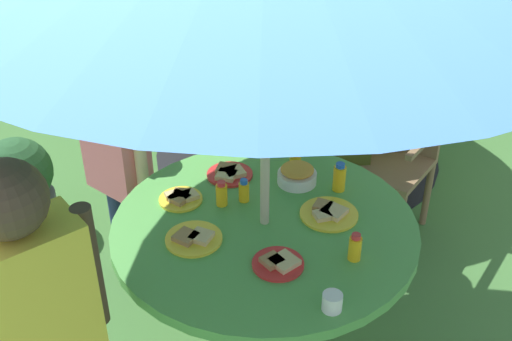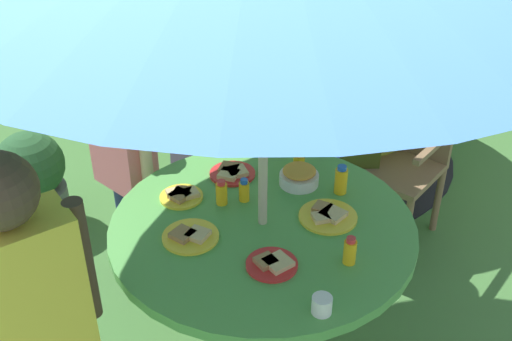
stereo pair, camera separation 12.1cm
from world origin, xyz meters
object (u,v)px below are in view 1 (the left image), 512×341
Objects in this scene: dome_tent at (300,53)px; plate_center_back at (181,198)px; garden_table at (264,250)px; juice_bottle_mid_left at (222,194)px; wooden_chair at (394,137)px; plate_back_edge at (194,238)px; juice_bottle_front_edge at (339,178)px; plate_near_left at (329,213)px; cup_near at (332,302)px; child_in_yellow_shirt at (33,301)px; plate_near_right at (229,173)px; plate_center_front at (279,263)px; child_in_blue_shirt at (319,113)px; juice_bottle_far_left at (355,248)px; snack_bowl at (297,175)px; child_in_pink_shirt at (115,148)px; potted_plant at (20,185)px; juice_bottle_mid_right at (244,191)px; juice_bottle_far_right at (295,153)px.

plate_center_back is (-0.55, -1.72, 0.03)m from dome_tent.
garden_table is 10.95× the size of juice_bottle_mid_left.
wooden_chair is 1.54m from plate_back_edge.
plate_center_back is at bearing -171.47° from juice_bottle_front_edge.
garden_table is 0.55× the size of dome_tent.
plate_near_left is at bearing -80.22° from wooden_chair.
dome_tent is 2.04m from plate_back_edge.
cup_near reaches higher than plate_center_back.
child_in_yellow_shirt is 6.78× the size of plate_near_right.
garden_table is 17.78× the size of cup_near.
juice_bottle_mid_left reaches higher than plate_back_edge.
child_in_blue_shirt is at bearing 79.77° from plate_center_front.
garden_table is 0.41m from plate_near_right.
child_in_yellow_shirt is at bearing -159.88° from juice_bottle_far_left.
child_in_yellow_shirt is at bearing -133.68° from snack_bowl.
plate_back_edge reaches higher than garden_table.
child_in_pink_shirt reaches higher than juice_bottle_mid_left.
child_in_blue_shirt is 0.65m from snack_bowl.
plate_center_front is at bearing -117.32° from juice_bottle_front_edge.
garden_table is 0.37m from snack_bowl.
plate_near_left is (0.26, 0.05, 0.15)m from garden_table.
plate_back_edge is (0.45, -0.67, -0.00)m from child_in_pink_shirt.
child_in_blue_shirt is (1.67, 0.01, 0.48)m from potted_plant.
plate_center_back is at bearing -178.42° from juice_bottle_mid_right.
juice_bottle_mid_right is at bearing -68.73° from plate_near_right.
child_in_blue_shirt is 11.82× the size of juice_bottle_mid_right.
juice_bottle_front_edge reaches higher than snack_bowl.
snack_bowl is (-0.57, -0.77, 0.23)m from wooden_chair.
juice_bottle_mid_left is (0.09, 0.24, 0.04)m from plate_back_edge.
dome_tent is 1.59× the size of child_in_yellow_shirt.
child_in_yellow_shirt is 0.96m from cup_near.
cup_near is (0.03, -2.34, 0.05)m from dome_tent.
juice_bottle_mid_left is at bearing 146.92° from garden_table.
juice_bottle_far_left is (0.13, -2.08, 0.07)m from dome_tent.
child_in_yellow_shirt is at bearing -133.03° from plate_back_edge.
juice_bottle_mid_right is at bearing 10.11° from child_in_yellow_shirt.
juice_bottle_far_right reaches higher than plate_near_right.
child_in_yellow_shirt reaches higher than juice_bottle_far_left.
dome_tent is 9.32× the size of plate_near_left.
snack_bowl is 0.72× the size of plate_near_left.
plate_center_back is at bearing 172.12° from juice_bottle_mid_left.
juice_bottle_mid_right is (-0.23, -0.14, 0.01)m from snack_bowl.
plate_center_back is 0.77× the size of plate_near_left.
child_in_blue_shirt is 5.96× the size of plate_near_right.
child_in_pink_shirt is at bearing 132.96° from cup_near.
child_in_yellow_shirt is at bearing -129.87° from juice_bottle_mid_right.
child_in_blue_shirt is 1.40m from cup_near.
potted_plant is 0.90m from child_in_pink_shirt.
juice_bottle_far_left is at bearing -33.02° from potted_plant.
juice_bottle_far_left is at bearing 9.32° from plate_center_front.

